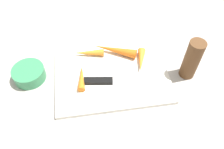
{
  "coord_description": "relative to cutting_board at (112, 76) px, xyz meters",
  "views": [
    {
      "loc": [
        -0.07,
        -0.45,
        0.59
      ],
      "look_at": [
        0.0,
        0.0,
        0.01
      ],
      "focal_mm": 36.91,
      "sensor_mm": 36.0,
      "label": 1
    }
  ],
  "objects": [
    {
      "name": "cutting_board",
      "position": [
        0.0,
        0.0,
        0.0
      ],
      "size": [
        0.36,
        0.26,
        0.01
      ],
      "primitive_type": "cube",
      "color": "silver",
      "rests_on": "ground_plane"
    },
    {
      "name": "carrot_long",
      "position": [
        -0.07,
        0.1,
        0.02
      ],
      "size": [
        0.11,
        0.04,
        0.02
      ],
      "primitive_type": "cone",
      "rotation": [
        0.0,
        1.57,
        3.02
      ],
      "color": "orange",
      "rests_on": "cutting_board"
    },
    {
      "name": "carrot_short",
      "position": [
        -0.1,
        -0.01,
        0.02
      ],
      "size": [
        0.03,
        0.1,
        0.02
      ],
      "primitive_type": "cone",
      "rotation": [
        0.0,
        1.57,
        1.49
      ],
      "color": "orange",
      "rests_on": "cutting_board"
    },
    {
      "name": "pepper_grinder",
      "position": [
        0.24,
        -0.02,
        0.06
      ],
      "size": [
        0.05,
        0.05,
        0.14
      ],
      "primitive_type": "cylinder",
      "color": "brown",
      "rests_on": "ground_plane"
    },
    {
      "name": "carrot_shortest",
      "position": [
        0.1,
        0.03,
        0.02
      ],
      "size": [
        0.05,
        0.1,
        0.03
      ],
      "primitive_type": "cone",
      "rotation": [
        0.0,
        1.57,
        4.44
      ],
      "color": "orange",
      "rests_on": "cutting_board"
    },
    {
      "name": "ground_plane",
      "position": [
        0.0,
        0.0,
        -0.01
      ],
      "size": [
        1.4,
        1.4,
        0.0
      ],
      "primitive_type": "plane",
      "color": "#ADA8A0"
    },
    {
      "name": "knife",
      "position": [
        -0.03,
        -0.03,
        0.01
      ],
      "size": [
        0.2,
        0.05,
        0.01
      ],
      "rotation": [
        0.0,
        0.0,
        6.14
      ],
      "color": "#B7B7BC",
      "rests_on": "cutting_board"
    },
    {
      "name": "small_bowl",
      "position": [
        -0.26,
        0.04,
        0.01
      ],
      "size": [
        0.1,
        0.1,
        0.04
      ],
      "primitive_type": "cylinder",
      "color": "#388C59",
      "rests_on": "ground_plane"
    },
    {
      "name": "carrot_longest",
      "position": [
        0.02,
        0.09,
        0.02
      ],
      "size": [
        0.15,
        0.09,
        0.03
      ],
      "primitive_type": "cone",
      "rotation": [
        0.0,
        1.57,
        2.71
      ],
      "color": "orange",
      "rests_on": "cutting_board"
    }
  ]
}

